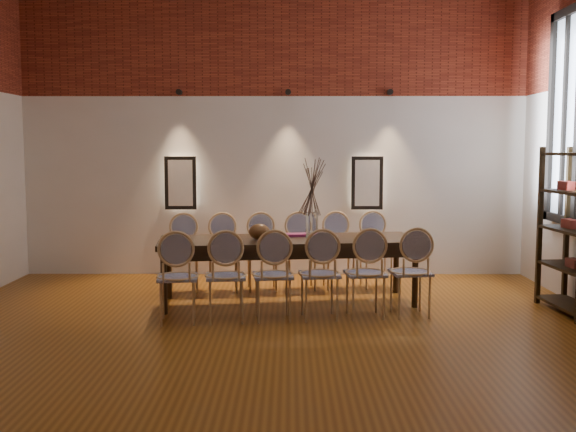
{
  "coord_description": "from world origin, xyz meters",
  "views": [
    {
      "loc": [
        0.23,
        -5.94,
        1.78
      ],
      "look_at": [
        0.2,
        1.32,
        1.05
      ],
      "focal_mm": 42.0,
      "sensor_mm": 36.0,
      "label": 1
    }
  ],
  "objects_px": {
    "book": "(297,235)",
    "chair_near_f": "(410,272)",
    "chair_far_d": "(301,252)",
    "vase": "(312,225)",
    "shelving_rack": "(574,231)",
    "chair_near_a": "(178,277)",
    "chair_near_e": "(365,273)",
    "chair_far_b": "(223,254)",
    "dining_table": "(288,271)",
    "chair_near_c": "(273,275)",
    "chair_near_b": "(226,276)",
    "chair_far_c": "(262,253)",
    "chair_far_a": "(184,254)",
    "chair_near_d": "(319,274)",
    "bowl": "(259,232)",
    "chair_far_e": "(339,251)",
    "chair_far_f": "(376,251)"
  },
  "relations": [
    {
      "from": "chair_near_c",
      "to": "shelving_rack",
      "type": "xyz_separation_m",
      "value": [
        3.23,
        0.3,
        0.43
      ]
    },
    {
      "from": "chair_far_a",
      "to": "chair_far_e",
      "type": "height_order",
      "value": "same"
    },
    {
      "from": "chair_near_f",
      "to": "shelving_rack",
      "type": "bearing_deg",
      "value": -2.33
    },
    {
      "from": "chair_far_a",
      "to": "chair_far_c",
      "type": "relative_size",
      "value": 1.0
    },
    {
      "from": "chair_near_f",
      "to": "bowl",
      "type": "bearing_deg",
      "value": 155.75
    },
    {
      "from": "chair_near_b",
      "to": "book",
      "type": "bearing_deg",
      "value": 47.91
    },
    {
      "from": "dining_table",
      "to": "chair_near_c",
      "type": "distance_m",
      "value": 0.8
    },
    {
      "from": "chair_near_c",
      "to": "vase",
      "type": "distance_m",
      "value": 1.01
    },
    {
      "from": "dining_table",
      "to": "chair_far_c",
      "type": "xyz_separation_m",
      "value": [
        -0.33,
        0.72,
        0.09
      ]
    },
    {
      "from": "chair_far_a",
      "to": "chair_far_f",
      "type": "xyz_separation_m",
      "value": [
        2.43,
        0.28,
        0.0
      ]
    },
    {
      "from": "chair_near_c",
      "to": "chair_far_b",
      "type": "height_order",
      "value": "same"
    },
    {
      "from": "chair_near_a",
      "to": "chair_near_e",
      "type": "bearing_deg",
      "value": -0.0
    },
    {
      "from": "chair_near_c",
      "to": "chair_far_b",
      "type": "relative_size",
      "value": 1.0
    },
    {
      "from": "chair_far_f",
      "to": "vase",
      "type": "relative_size",
      "value": 3.13
    },
    {
      "from": "chair_near_c",
      "to": "book",
      "type": "bearing_deg",
      "value": 68.73
    },
    {
      "from": "chair_near_a",
      "to": "book",
      "type": "relative_size",
      "value": 3.62
    },
    {
      "from": "chair_near_c",
      "to": "chair_far_c",
      "type": "height_order",
      "value": "same"
    },
    {
      "from": "chair_far_f",
      "to": "chair_far_a",
      "type": "bearing_deg",
      "value": -0.0
    },
    {
      "from": "chair_near_b",
      "to": "chair_near_e",
      "type": "height_order",
      "value": "same"
    },
    {
      "from": "chair_far_a",
      "to": "bowl",
      "type": "relative_size",
      "value": 3.92
    },
    {
      "from": "chair_far_e",
      "to": "vase",
      "type": "xyz_separation_m",
      "value": [
        -0.37,
        -0.8,
        0.43
      ]
    },
    {
      "from": "shelving_rack",
      "to": "chair_near_d",
      "type": "bearing_deg",
      "value": -179.22
    },
    {
      "from": "dining_table",
      "to": "chair_far_c",
      "type": "bearing_deg",
      "value": 108.03
    },
    {
      "from": "chair_near_c",
      "to": "vase",
      "type": "relative_size",
      "value": 3.13
    },
    {
      "from": "chair_far_d",
      "to": "book",
      "type": "distance_m",
      "value": 0.64
    },
    {
      "from": "chair_near_b",
      "to": "dining_table",
      "type": "bearing_deg",
      "value": 45.68
    },
    {
      "from": "chair_near_b",
      "to": "chair_near_c",
      "type": "height_order",
      "value": "same"
    },
    {
      "from": "chair_near_c",
      "to": "chair_far_d",
      "type": "xyz_separation_m",
      "value": [
        0.31,
        1.55,
        0.0
      ]
    },
    {
      "from": "chair_near_b",
      "to": "chair_far_a",
      "type": "bearing_deg",
      "value": 108.03
    },
    {
      "from": "chair_near_b",
      "to": "chair_far_c",
      "type": "height_order",
      "value": "same"
    },
    {
      "from": "chair_near_a",
      "to": "chair_far_a",
      "type": "height_order",
      "value": "same"
    },
    {
      "from": "chair_far_d",
      "to": "chair_far_f",
      "type": "relative_size",
      "value": 1.0
    },
    {
      "from": "dining_table",
      "to": "chair_near_c",
      "type": "xyz_separation_m",
      "value": [
        -0.16,
        -0.78,
        0.09
      ]
    },
    {
      "from": "chair_far_b",
      "to": "dining_table",
      "type": "bearing_deg",
      "value": 134.32
    },
    {
      "from": "book",
      "to": "dining_table",
      "type": "bearing_deg",
      "value": -115.5
    },
    {
      "from": "chair_near_c",
      "to": "chair_near_d",
      "type": "height_order",
      "value": "same"
    },
    {
      "from": "chair_far_c",
      "to": "book",
      "type": "bearing_deg",
      "value": 123.91
    },
    {
      "from": "vase",
      "to": "shelving_rack",
      "type": "height_order",
      "value": "shelving_rack"
    },
    {
      "from": "chair_far_e",
      "to": "vase",
      "type": "relative_size",
      "value": 3.13
    },
    {
      "from": "chair_near_e",
      "to": "chair_far_c",
      "type": "distance_m",
      "value": 1.8
    },
    {
      "from": "vase",
      "to": "chair_near_f",
      "type": "bearing_deg",
      "value": -31.76
    },
    {
      "from": "chair_near_e",
      "to": "book",
      "type": "height_order",
      "value": "chair_near_e"
    },
    {
      "from": "chair_near_b",
      "to": "vase",
      "type": "distance_m",
      "value": 1.33
    },
    {
      "from": "book",
      "to": "chair_near_f",
      "type": "bearing_deg",
      "value": -34.29
    },
    {
      "from": "chair_far_e",
      "to": "shelving_rack",
      "type": "bearing_deg",
      "value": 145.17
    },
    {
      "from": "chair_far_c",
      "to": "chair_far_f",
      "type": "xyz_separation_m",
      "value": [
        1.46,
        0.17,
        0.0
      ]
    },
    {
      "from": "chair_near_a",
      "to": "chair_near_f",
      "type": "relative_size",
      "value": 1.0
    },
    {
      "from": "bowl",
      "to": "book",
      "type": "distance_m",
      "value": 0.53
    },
    {
      "from": "chair_near_b",
      "to": "chair_far_b",
      "type": "distance_m",
      "value": 1.5
    },
    {
      "from": "chair_far_a",
      "to": "chair_far_d",
      "type": "relative_size",
      "value": 1.0
    }
  ]
}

